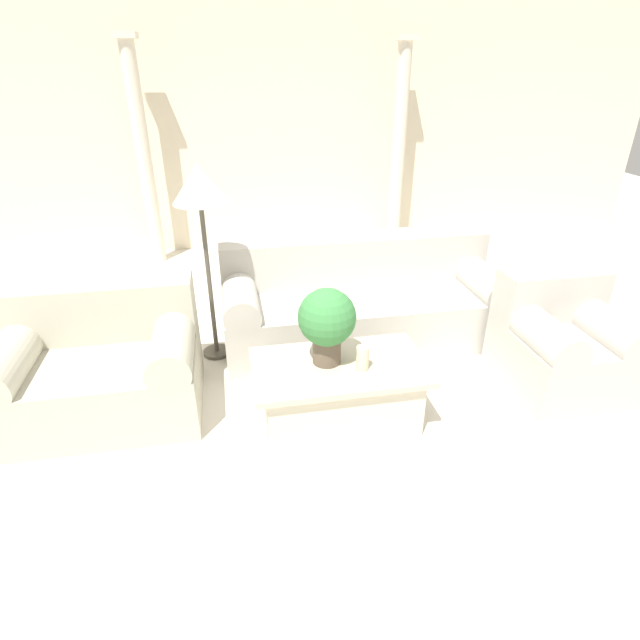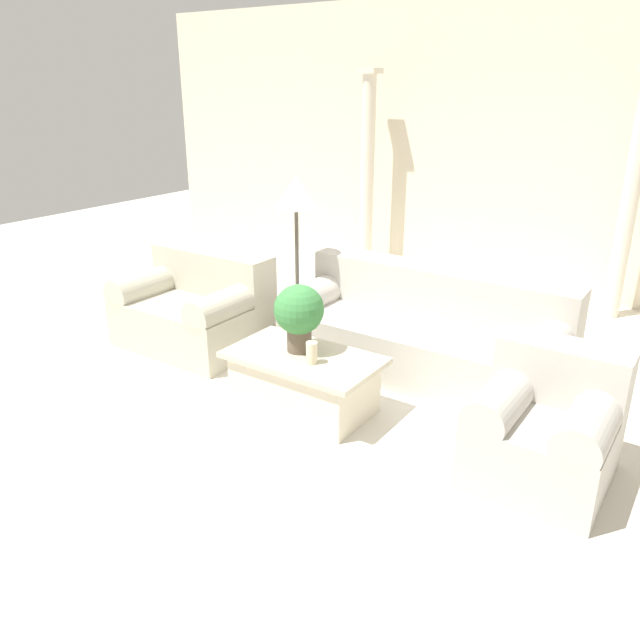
# 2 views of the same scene
# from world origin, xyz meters

# --- Properties ---
(ground_plane) EXTENTS (16.00, 16.00, 0.00)m
(ground_plane) POSITION_xyz_m (0.00, 0.00, 0.00)
(ground_plane) COLOR silver
(wall_back) EXTENTS (10.00, 0.06, 3.20)m
(wall_back) POSITION_xyz_m (0.00, 3.29, 1.60)
(wall_back) COLOR beige
(wall_back) RESTS_ON ground_plane
(sofa_long) EXTENTS (2.32, 0.92, 0.84)m
(sofa_long) POSITION_xyz_m (0.40, 0.62, 0.34)
(sofa_long) COLOR #B7B2A8
(sofa_long) RESTS_ON ground_plane
(loveseat) EXTENTS (1.27, 0.92, 0.84)m
(loveseat) POSITION_xyz_m (-1.59, -0.03, 0.35)
(loveseat) COLOR #B5B09C
(loveseat) RESTS_ON ground_plane
(coffee_table) EXTENTS (1.12, 0.65, 0.43)m
(coffee_table) POSITION_xyz_m (-0.04, -0.49, 0.22)
(coffee_table) COLOR beige
(coffee_table) RESTS_ON ground_plane
(potted_plant) EXTENTS (0.37, 0.37, 0.51)m
(potted_plant) POSITION_xyz_m (-0.11, -0.44, 0.73)
(potted_plant) COLOR brown
(potted_plant) RESTS_ON coffee_table
(pillar_candle) EXTENTS (0.08, 0.08, 0.16)m
(pillar_candle) POSITION_xyz_m (0.09, -0.57, 0.51)
(pillar_candle) COLOR beige
(pillar_candle) RESTS_ON coffee_table
(floor_lamp) EXTENTS (0.39, 0.39, 1.53)m
(floor_lamp) POSITION_xyz_m (-0.84, 0.53, 1.32)
(floor_lamp) COLOR #4C473D
(floor_lamp) RESTS_ON ground_plane
(column_left) EXTENTS (0.23, 0.23, 2.43)m
(column_left) POSITION_xyz_m (-1.52, 2.90, 1.24)
(column_left) COLOR beige
(column_left) RESTS_ON ground_plane
(column_right) EXTENTS (0.23, 0.23, 2.43)m
(column_right) POSITION_xyz_m (1.45, 2.90, 1.24)
(column_right) COLOR beige
(column_right) RESTS_ON ground_plane
(armchair) EXTENTS (0.79, 0.82, 0.80)m
(armchair) POSITION_xyz_m (1.67, -0.33, 0.35)
(armchair) COLOR #B7B2A8
(armchair) RESTS_ON ground_plane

